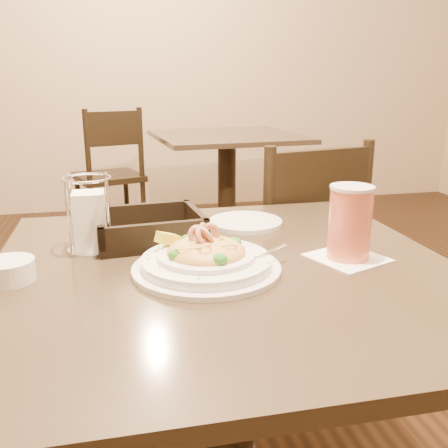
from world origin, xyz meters
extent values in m
cylinder|color=black|center=(0.00, 0.00, 0.38)|extent=(0.12, 0.12, 0.70)
cube|color=#443726|center=(0.00, 0.00, 0.75)|extent=(0.90, 0.90, 0.03)
cylinder|color=black|center=(0.52, 2.31, 0.01)|extent=(0.52, 0.52, 0.03)
cylinder|color=black|center=(0.52, 2.31, 0.38)|extent=(0.12, 0.12, 0.70)
cube|color=#443726|center=(0.52, 2.31, 0.75)|extent=(0.98, 0.98, 0.03)
cube|color=black|center=(0.37, 0.69, 0.45)|extent=(0.50, 0.50, 0.04)
cylinder|color=black|center=(0.51, 0.90, 0.21)|extent=(0.04, 0.04, 0.43)
cylinder|color=black|center=(0.16, 0.82, 0.21)|extent=(0.04, 0.04, 0.43)
cylinder|color=black|center=(0.59, 0.55, 0.21)|extent=(0.04, 0.04, 0.43)
cylinder|color=black|center=(0.24, 0.47, 0.21)|extent=(0.04, 0.04, 0.43)
cylinder|color=black|center=(0.59, 0.55, 0.70)|extent=(0.04, 0.04, 0.46)
cylinder|color=black|center=(0.24, 0.47, 0.70)|extent=(0.04, 0.04, 0.46)
cube|color=black|center=(0.41, 0.51, 0.80)|extent=(0.36, 0.11, 0.22)
cube|color=black|center=(-0.25, 2.64, 0.45)|extent=(0.53, 0.53, 0.04)
cylinder|color=black|center=(-0.14, 2.87, 0.21)|extent=(0.04, 0.04, 0.43)
cylinder|color=black|center=(-0.48, 2.76, 0.21)|extent=(0.04, 0.04, 0.43)
cylinder|color=black|center=(-0.03, 2.52, 0.21)|extent=(0.04, 0.04, 0.43)
cylinder|color=black|center=(-0.37, 2.41, 0.21)|extent=(0.04, 0.04, 0.43)
cylinder|color=black|center=(-0.03, 2.52, 0.70)|extent=(0.04, 0.04, 0.46)
cylinder|color=black|center=(-0.37, 2.41, 0.70)|extent=(0.04, 0.04, 0.46)
cube|color=black|center=(-0.20, 2.47, 0.80)|extent=(0.35, 0.14, 0.22)
cylinder|color=white|center=(-0.04, -0.02, 0.77)|extent=(0.28, 0.28, 0.01)
cylinder|color=white|center=(-0.04, -0.02, 0.78)|extent=(0.25, 0.25, 0.02)
cylinder|color=white|center=(-0.04, -0.02, 0.80)|extent=(0.19, 0.19, 0.01)
ellipsoid|color=tan|center=(-0.04, -0.02, 0.80)|extent=(0.15, 0.15, 0.05)
cube|color=yellow|center=(-0.11, 0.04, 0.81)|extent=(0.05, 0.05, 0.04)
cube|color=silver|center=(0.08, -0.03, 0.79)|extent=(0.09, 0.06, 0.01)
cube|color=silver|center=(0.02, -0.03, 0.80)|extent=(0.03, 0.03, 0.00)
torus|color=tan|center=(-0.05, -0.06, 0.83)|extent=(0.03, 0.03, 0.02)
torus|color=tan|center=(-0.03, -0.03, 0.81)|extent=(0.04, 0.04, 0.01)
torus|color=tan|center=(-0.09, -0.04, 0.81)|extent=(0.04, 0.04, 0.02)
torus|color=tan|center=(-0.02, 0.01, 0.81)|extent=(0.04, 0.04, 0.01)
torus|color=tan|center=(-0.05, -0.02, 0.82)|extent=(0.04, 0.05, 0.03)
torus|color=tan|center=(-0.09, -0.04, 0.82)|extent=(0.05, 0.04, 0.02)
torus|color=tan|center=(-0.04, -0.01, 0.81)|extent=(0.04, 0.04, 0.02)
torus|color=tan|center=(-0.01, 0.00, 0.81)|extent=(0.04, 0.04, 0.02)
torus|color=tan|center=(-0.04, -0.02, 0.81)|extent=(0.03, 0.03, 0.02)
torus|color=tan|center=(-0.06, -0.05, 0.82)|extent=(0.03, 0.03, 0.02)
torus|color=tan|center=(-0.07, 0.01, 0.81)|extent=(0.04, 0.03, 0.01)
torus|color=tan|center=(-0.04, -0.01, 0.82)|extent=(0.05, 0.05, 0.02)
torus|color=tan|center=(-0.01, -0.05, 0.82)|extent=(0.05, 0.04, 0.02)
torus|color=tan|center=(-0.05, 0.03, 0.81)|extent=(0.05, 0.05, 0.03)
torus|color=tan|center=(-0.02, -0.01, 0.82)|extent=(0.03, 0.03, 0.01)
torus|color=tan|center=(-0.05, 0.00, 0.81)|extent=(0.05, 0.04, 0.03)
torus|color=tan|center=(-0.06, 0.03, 0.82)|extent=(0.04, 0.04, 0.02)
torus|color=tan|center=(-0.04, -0.02, 0.81)|extent=(0.02, 0.03, 0.03)
torus|color=tan|center=(-0.04, -0.03, 0.81)|extent=(0.04, 0.04, 0.02)
torus|color=tan|center=(-0.04, -0.01, 0.81)|extent=(0.06, 0.06, 0.02)
torus|color=tan|center=(-0.05, -0.05, 0.81)|extent=(0.04, 0.04, 0.02)
torus|color=tan|center=(-0.03, 0.00, 0.84)|extent=(0.04, 0.02, 0.03)
torus|color=tan|center=(-0.05, 0.00, 0.84)|extent=(0.03, 0.04, 0.04)
torus|color=tan|center=(-0.04, -0.02, 0.84)|extent=(0.03, 0.04, 0.04)
torus|color=tan|center=(-0.05, -0.03, 0.84)|extent=(0.04, 0.04, 0.04)
torus|color=tan|center=(-0.06, -0.02, 0.84)|extent=(0.04, 0.02, 0.04)
torus|color=tan|center=(-0.04, -0.02, 0.84)|extent=(0.04, 0.04, 0.04)
torus|color=tan|center=(-0.05, -0.02, 0.84)|extent=(0.04, 0.04, 0.04)
ellipsoid|color=#206216|center=(0.02, 0.00, 0.81)|extent=(0.03, 0.03, 0.02)
ellipsoid|color=#206216|center=(-0.07, 0.04, 0.81)|extent=(0.03, 0.03, 0.02)
ellipsoid|color=#206216|center=(-0.10, -0.04, 0.81)|extent=(0.03, 0.03, 0.02)
ellipsoid|color=#206216|center=(-0.03, -0.08, 0.81)|extent=(0.03, 0.03, 0.02)
cube|color=#266619|center=(-0.13, -0.05, 0.79)|extent=(0.00, 0.00, 0.00)
cube|color=#266619|center=(-0.11, 0.07, 0.79)|extent=(0.00, 0.00, 0.00)
cube|color=#266619|center=(0.05, 0.03, 0.79)|extent=(0.00, 0.00, 0.00)
cube|color=#266619|center=(-0.15, -0.01, 0.79)|extent=(0.00, 0.00, 0.00)
cube|color=#266619|center=(-0.13, 0.03, 0.79)|extent=(0.00, 0.00, 0.00)
cube|color=#266619|center=(0.06, 0.03, 0.79)|extent=(0.00, 0.00, 0.00)
cube|color=#266619|center=(-0.08, 0.09, 0.79)|extent=(0.00, 0.00, 0.00)
cube|color=#266619|center=(-0.15, 0.02, 0.79)|extent=(0.00, 0.00, 0.00)
cube|color=#266619|center=(0.06, -0.08, 0.79)|extent=(0.00, 0.00, 0.00)
cube|color=#266619|center=(-0.13, 0.05, 0.79)|extent=(0.00, 0.00, 0.00)
cube|color=#266619|center=(-0.07, -0.12, 0.79)|extent=(0.00, 0.00, 0.00)
cube|color=white|center=(0.25, -0.01, 0.76)|extent=(0.17, 0.17, 0.00)
cylinder|color=#EB6E52|center=(0.25, -0.01, 0.84)|extent=(0.08, 0.08, 0.14)
cylinder|color=white|center=(0.25, -0.01, 0.91)|extent=(0.09, 0.09, 0.01)
cube|color=black|center=(-0.14, 0.19, 0.77)|extent=(0.25, 0.21, 0.02)
cube|color=black|center=(-0.03, 0.20, 0.80)|extent=(0.03, 0.19, 0.05)
cube|color=black|center=(-0.25, 0.18, 0.80)|extent=(0.03, 0.19, 0.05)
cube|color=black|center=(-0.14, 0.28, 0.80)|extent=(0.23, 0.04, 0.05)
cube|color=black|center=(-0.13, 0.10, 0.80)|extent=(0.23, 0.04, 0.05)
cylinder|color=silver|center=(-0.26, 0.15, 0.77)|extent=(0.10, 0.10, 0.01)
torus|color=silver|center=(-0.26, 0.15, 0.92)|extent=(0.10, 0.10, 0.01)
cube|color=white|center=(-0.26, 0.15, 0.83)|extent=(0.08, 0.08, 0.12)
cylinder|color=silver|center=(-0.30, 0.11, 0.85)|extent=(0.01, 0.01, 0.16)
cylinder|color=silver|center=(-0.22, 0.11, 0.85)|extent=(0.01, 0.01, 0.16)
cylinder|color=silver|center=(-0.30, 0.19, 0.85)|extent=(0.01, 0.01, 0.16)
cylinder|color=silver|center=(-0.22, 0.19, 0.85)|extent=(0.01, 0.01, 0.16)
cylinder|color=white|center=(0.11, 0.27, 0.77)|extent=(0.22, 0.22, 0.01)
cylinder|color=white|center=(-0.40, 0.01, 0.78)|extent=(0.12, 0.12, 0.04)
camera|label=1|loc=(-0.20, -0.89, 1.12)|focal=40.00mm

